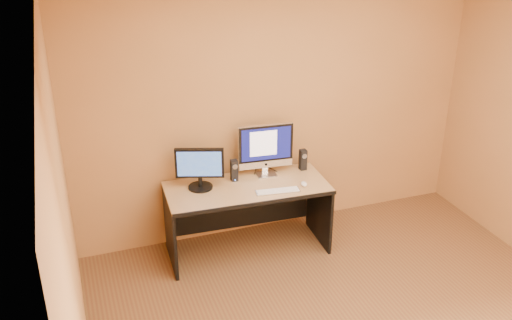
{
  "coord_description": "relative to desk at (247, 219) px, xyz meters",
  "views": [
    {
      "loc": [
        -1.93,
        -2.81,
        3.09
      ],
      "look_at": [
        -0.39,
        1.5,
        0.99
      ],
      "focal_mm": 40.0,
      "sensor_mm": 36.0,
      "label": 1
    }
  ],
  "objects": [
    {
      "name": "walls",
      "position": [
        0.44,
        -1.6,
        0.96
      ],
      "size": [
        4.0,
        4.0,
        2.6
      ],
      "primitive_type": null,
      "color": "#A77443",
      "rests_on": "ground"
    },
    {
      "name": "desk",
      "position": [
        0.0,
        0.0,
        0.0
      ],
      "size": [
        1.52,
        0.73,
        0.69
      ],
      "primitive_type": null,
      "rotation": [
        0.0,
        0.0,
        -0.05
      ],
      "color": "tan",
      "rests_on": "ground"
    },
    {
      "name": "imac",
      "position": [
        0.25,
        0.17,
        0.6
      ],
      "size": [
        0.55,
        0.24,
        0.51
      ],
      "primitive_type": null,
      "rotation": [
        0.0,
        0.0,
        -0.08
      ],
      "color": "silver",
      "rests_on": "desk"
    },
    {
      "name": "second_monitor",
      "position": [
        -0.41,
        0.11,
        0.54
      ],
      "size": [
        0.5,
        0.36,
        0.39
      ],
      "primitive_type": null,
      "rotation": [
        0.0,
        0.0,
        -0.33
      ],
      "color": "black",
      "rests_on": "desk"
    },
    {
      "name": "speaker_left",
      "position": [
        -0.07,
        0.16,
        0.45
      ],
      "size": [
        0.07,
        0.07,
        0.2
      ],
      "primitive_type": null,
      "rotation": [
        0.0,
        0.0,
        -0.05
      ],
      "color": "black",
      "rests_on": "desk"
    },
    {
      "name": "speaker_right",
      "position": [
        0.63,
        0.17,
        0.45
      ],
      "size": [
        0.06,
        0.07,
        0.2
      ],
      "primitive_type": null,
      "rotation": [
        0.0,
        0.0,
        0.02
      ],
      "color": "black",
      "rests_on": "desk"
    },
    {
      "name": "keyboard",
      "position": [
        0.23,
        -0.19,
        0.35
      ],
      "size": [
        0.41,
        0.16,
        0.02
      ],
      "primitive_type": "cube",
      "rotation": [
        0.0,
        0.0,
        -0.12
      ],
      "color": "silver",
      "rests_on": "desk"
    },
    {
      "name": "mouse",
      "position": [
        0.5,
        -0.16,
        0.36
      ],
      "size": [
        0.07,
        0.1,
        0.03
      ],
      "primitive_type": "ellipsoid",
      "rotation": [
        0.0,
        0.0,
        -0.2
      ],
      "color": "white",
      "rests_on": "desk"
    },
    {
      "name": "cable_a",
      "position": [
        0.33,
        0.29,
        0.35
      ],
      "size": [
        0.08,
        0.19,
        0.01
      ],
      "primitive_type": "cylinder",
      "rotation": [
        1.57,
        0.0,
        0.36
      ],
      "color": "black",
      "rests_on": "desk"
    },
    {
      "name": "cable_b",
      "position": [
        0.18,
        0.29,
        0.35
      ],
      "size": [
        0.08,
        0.15,
        0.01
      ],
      "primitive_type": "cylinder",
      "rotation": [
        1.57,
        0.0,
        -0.48
      ],
      "color": "black",
      "rests_on": "desk"
    }
  ]
}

